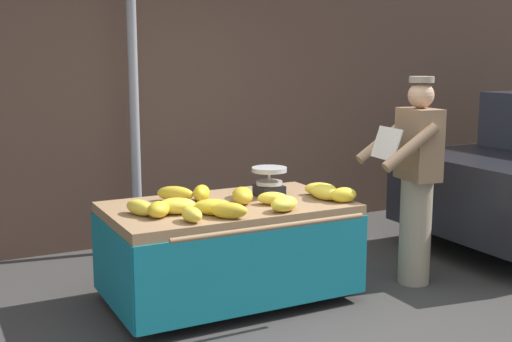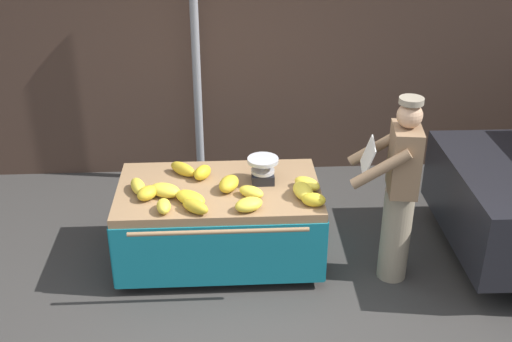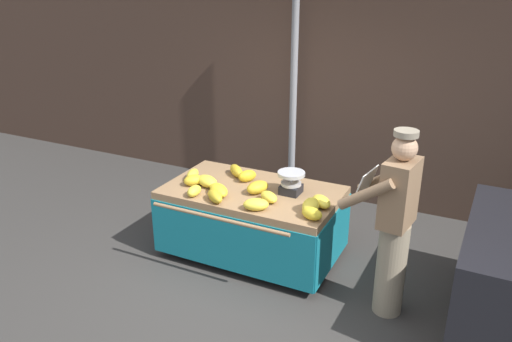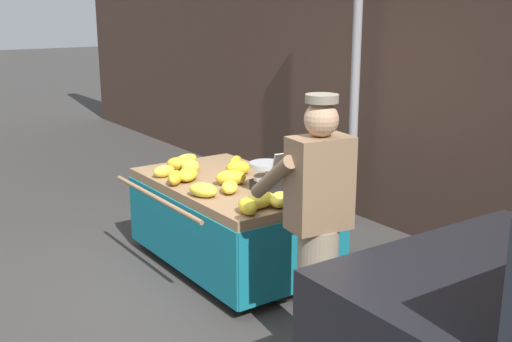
% 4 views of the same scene
% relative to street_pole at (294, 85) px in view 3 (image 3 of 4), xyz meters
% --- Properties ---
extents(ground_plane, '(60.00, 60.00, 0.00)m').
position_rel_street_pole_xyz_m(ground_plane, '(0.50, -2.25, -1.55)').
color(ground_plane, '#383533').
extents(back_wall, '(16.00, 0.24, 4.21)m').
position_rel_street_pole_xyz_m(back_wall, '(0.50, 0.37, 0.56)').
color(back_wall, '#473328').
rests_on(back_wall, ground).
extents(street_pole, '(0.09, 0.09, 3.09)m').
position_rel_street_pole_xyz_m(street_pole, '(0.00, 0.00, 0.00)').
color(street_pole, gray).
rests_on(street_pole, ground).
extents(banana_cart, '(1.83, 1.27, 0.77)m').
position_rel_street_pole_xyz_m(banana_cart, '(0.22, -1.62, -0.98)').
color(banana_cart, '#93704C').
rests_on(banana_cart, ground).
extents(weighing_scale, '(0.28, 0.28, 0.23)m').
position_rel_street_pole_xyz_m(weighing_scale, '(0.62, -1.53, -0.66)').
color(weighing_scale, black).
rests_on(weighing_scale, banana_cart).
extents(banana_bunch_0, '(0.29, 0.28, 0.12)m').
position_rel_street_pole_xyz_m(banana_bunch_0, '(-0.11, -1.36, -0.72)').
color(banana_bunch_0, gold).
rests_on(banana_bunch_0, banana_cart).
extents(banana_bunch_1, '(0.24, 0.25, 0.11)m').
position_rel_street_pole_xyz_m(banana_bunch_1, '(-0.39, -1.79, -0.72)').
color(banana_bunch_1, gold).
rests_on(banana_bunch_1, banana_cart).
extents(banana_bunch_2, '(0.22, 0.33, 0.12)m').
position_rel_street_pole_xyz_m(banana_bunch_2, '(0.95, -1.84, -0.72)').
color(banana_bunch_2, yellow).
rests_on(banana_bunch_2, banana_cart).
extents(banana_bunch_3, '(0.23, 0.16, 0.12)m').
position_rel_street_pole_xyz_m(banana_bunch_3, '(1.02, -1.99, -0.72)').
color(banana_bunch_3, yellow).
rests_on(banana_bunch_3, banana_cart).
extents(banana_bunch_4, '(0.27, 0.25, 0.11)m').
position_rel_street_pole_xyz_m(banana_bunch_4, '(0.03, -2.05, -0.72)').
color(banana_bunch_4, gold).
rests_on(banana_bunch_4, banana_cart).
extents(banana_bunch_5, '(0.25, 0.30, 0.13)m').
position_rel_street_pole_xyz_m(banana_bunch_5, '(0.31, -1.68, -0.71)').
color(banana_bunch_5, gold).
rests_on(banana_bunch_5, banana_cart).
extents(banana_bunch_6, '(0.27, 0.24, 0.10)m').
position_rel_street_pole_xyz_m(banana_bunch_6, '(0.50, -1.81, -0.73)').
color(banana_bunch_6, yellow).
rests_on(banana_bunch_6, banana_cart).
extents(banana_bunch_7, '(0.14, 0.21, 0.10)m').
position_rel_street_pole_xyz_m(banana_bunch_7, '(-0.24, -2.02, -0.72)').
color(banana_bunch_7, yellow).
rests_on(banana_bunch_7, banana_cart).
extents(banana_bunch_8, '(0.32, 0.27, 0.12)m').
position_rel_street_pole_xyz_m(banana_bunch_8, '(-0.24, -1.75, -0.72)').
color(banana_bunch_8, yellow).
rests_on(banana_bunch_8, banana_cart).
extents(banana_bunch_9, '(0.33, 0.32, 0.11)m').
position_rel_street_pole_xyz_m(banana_bunch_9, '(-0.02, -1.90, -0.72)').
color(banana_bunch_9, yellow).
rests_on(banana_bunch_9, banana_cart).
extents(banana_bunch_10, '(0.29, 0.29, 0.10)m').
position_rel_street_pole_xyz_m(banana_bunch_10, '(1.00, -1.69, -0.72)').
color(banana_bunch_10, yellow).
rests_on(banana_bunch_10, banana_cart).
extents(banana_bunch_11, '(0.22, 0.25, 0.13)m').
position_rel_street_pole_xyz_m(banana_bunch_11, '(0.07, -1.44, -0.71)').
color(banana_bunch_11, gold).
rests_on(banana_bunch_11, banana_cart).
extents(banana_bunch_12, '(0.29, 0.25, 0.11)m').
position_rel_street_pole_xyz_m(banana_bunch_12, '(0.47, -2.03, -0.72)').
color(banana_bunch_12, yellow).
rests_on(banana_bunch_12, banana_cart).
extents(banana_bunch_13, '(0.20, 0.30, 0.11)m').
position_rel_street_pole_xyz_m(banana_bunch_13, '(-0.48, -1.66, -0.72)').
color(banana_bunch_13, yellow).
rests_on(banana_bunch_13, banana_cart).
extents(vendor_person, '(0.62, 0.57, 1.71)m').
position_rel_street_pole_xyz_m(vendor_person, '(1.75, -1.96, -0.67)').
color(vendor_person, gray).
rests_on(vendor_person, ground).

